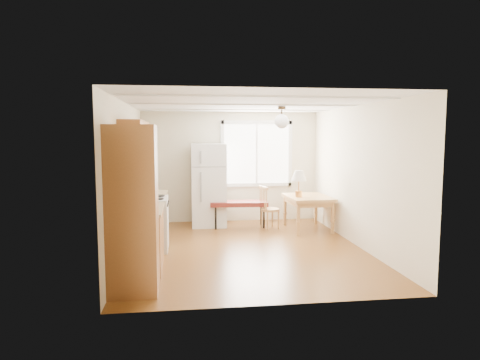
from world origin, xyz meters
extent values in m
cube|color=#512C10|center=(0.00, 0.00, 0.00)|extent=(4.60, 5.60, 0.12)
cube|color=white|center=(0.00, 0.00, 2.50)|extent=(4.60, 5.60, 0.12)
cube|color=beige|center=(0.00, 2.50, 1.25)|extent=(4.60, 0.10, 2.50)
cube|color=beige|center=(0.00, -2.50, 1.25)|extent=(4.60, 0.10, 2.50)
cube|color=beige|center=(-2.00, 0.00, 1.25)|extent=(0.10, 5.60, 2.50)
cube|color=beige|center=(2.00, 0.00, 1.25)|extent=(0.10, 5.60, 2.50)
cube|color=brown|center=(-1.70, -1.85, 1.05)|extent=(0.60, 0.60, 2.10)
cube|color=brown|center=(-1.70, -0.85, 0.43)|extent=(0.60, 1.10, 0.86)
cube|color=tan|center=(-1.69, -0.85, 0.88)|extent=(0.62, 1.14, 0.04)
cube|color=silver|center=(-1.68, 0.20, 0.45)|extent=(0.65, 0.76, 0.90)
cube|color=brown|center=(-1.70, 0.95, 0.43)|extent=(0.60, 0.60, 0.86)
cube|color=brown|center=(-1.83, -0.15, 1.85)|extent=(0.33, 1.60, 0.70)
cube|color=white|center=(0.60, 2.48, 1.55)|extent=(1.50, 0.02, 1.35)
cylinder|color=#312416|center=(0.70, 0.40, 2.46)|extent=(0.14, 0.14, 0.06)
cylinder|color=#312416|center=(0.70, 0.40, 2.36)|extent=(0.03, 0.03, 0.16)
sphere|color=white|center=(0.70, 0.40, 2.22)|extent=(0.26, 0.26, 0.26)
cube|color=silver|center=(-0.53, 2.05, 0.89)|extent=(0.75, 0.75, 1.79)
cube|color=gray|center=(-0.53, 1.68, 1.32)|extent=(0.74, 0.02, 0.02)
cube|color=gray|center=(-0.71, 1.66, 1.07)|extent=(0.03, 0.03, 1.07)
cube|color=#581914|center=(0.10, 1.77, 0.52)|extent=(1.25, 0.54, 0.09)
cylinder|color=black|center=(-0.41, 1.60, 0.23)|extent=(0.04, 0.04, 0.47)
cylinder|color=black|center=(0.61, 1.60, 0.23)|extent=(0.04, 0.04, 0.47)
cylinder|color=black|center=(-0.41, 1.94, 0.23)|extent=(0.04, 0.04, 0.47)
cylinder|color=black|center=(0.61, 1.94, 0.23)|extent=(0.04, 0.04, 0.47)
cube|color=#A97841|center=(1.50, 1.36, 0.68)|extent=(0.89, 1.16, 0.06)
cube|color=#A97841|center=(1.50, 1.36, 0.60)|extent=(0.78, 1.06, 0.10)
cylinder|color=#A97841|center=(1.16, 0.85, 0.32)|extent=(0.07, 0.07, 0.65)
cylinder|color=#A97841|center=(1.87, 0.87, 0.32)|extent=(0.07, 0.07, 0.65)
cylinder|color=#A97841|center=(1.13, 1.84, 0.32)|extent=(0.07, 0.07, 0.65)
cylinder|color=#A97841|center=(1.84, 1.87, 0.32)|extent=(0.07, 0.07, 0.65)
cylinder|color=#A97841|center=(0.74, 1.57, 0.40)|extent=(0.39, 0.39, 0.05)
cylinder|color=#A97841|center=(0.65, 1.40, 0.20)|extent=(0.04, 0.04, 0.40)
cylinder|color=#A97841|center=(0.91, 1.48, 0.20)|extent=(0.04, 0.04, 0.40)
cylinder|color=#A97841|center=(0.57, 1.66, 0.20)|extent=(0.04, 0.04, 0.40)
cylinder|color=#A97841|center=(0.83, 1.74, 0.20)|extent=(0.04, 0.04, 0.40)
cylinder|color=#D19043|center=(1.28, 1.27, 0.77)|extent=(0.15, 0.15, 0.13)
cylinder|color=#D19043|center=(1.28, 1.27, 0.94)|extent=(0.03, 0.03, 0.21)
cone|color=white|center=(1.28, 1.27, 1.15)|extent=(0.31, 0.31, 0.21)
cube|color=black|center=(-1.72, -0.93, 0.94)|extent=(0.18, 0.21, 0.07)
cube|color=black|center=(-1.72, -1.01, 1.10)|extent=(0.16, 0.07, 0.25)
cylinder|color=black|center=(-1.72, -0.88, 1.02)|extent=(0.12, 0.12, 0.11)
cylinder|color=red|center=(-1.77, -0.85, 0.99)|extent=(0.13, 0.13, 0.19)
sphere|color=red|center=(-1.77, -0.85, 1.12)|extent=(0.07, 0.07, 0.07)
camera|label=1|loc=(-1.06, -7.21, 1.97)|focal=32.00mm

